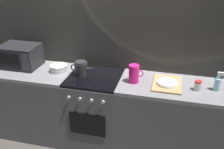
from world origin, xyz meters
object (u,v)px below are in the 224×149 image
object	(u,v)px
microwave	(20,56)
mixing_bowl	(59,68)
dish_pile	(167,84)
pitcher	(134,74)
spray_bottle	(218,83)
kettle	(81,68)
spice_jar	(198,86)
stove_unit	(95,110)

from	to	relation	value
microwave	mixing_bowl	world-z (taller)	microwave
mixing_bowl	dish_pile	size ratio (longest dim) A/B	0.50
pitcher	spray_bottle	world-z (taller)	spray_bottle
kettle	spray_bottle	distance (m)	1.47
microwave	spice_jar	size ratio (longest dim) A/B	4.38
kettle	spice_jar	size ratio (longest dim) A/B	2.71
mixing_bowl	kettle	bearing A→B (deg)	-4.69
kettle	mixing_bowl	size ratio (longest dim) A/B	1.42
spice_jar	microwave	bearing A→B (deg)	177.06
mixing_bowl	spray_bottle	xyz separation A→B (m)	(1.76, -0.03, 0.04)
stove_unit	mixing_bowl	distance (m)	0.67
microwave	dish_pile	world-z (taller)	microwave
dish_pile	spice_jar	bearing A→B (deg)	-5.91
stove_unit	spray_bottle	size ratio (longest dim) A/B	4.43
mixing_bowl	pitcher	size ratio (longest dim) A/B	1.00
stove_unit	microwave	world-z (taller)	microwave
dish_pile	spray_bottle	bearing A→B (deg)	1.76
spice_jar	stove_unit	bearing A→B (deg)	177.93
spice_jar	mixing_bowl	bearing A→B (deg)	177.29
stove_unit	spice_jar	size ratio (longest dim) A/B	8.57
kettle	spice_jar	bearing A→B (deg)	-2.25
pitcher	dish_pile	xyz separation A→B (m)	(0.36, 0.02, -0.08)
spice_jar	spray_bottle	world-z (taller)	spray_bottle
stove_unit	dish_pile	world-z (taller)	dish_pile
pitcher	spray_bottle	bearing A→B (deg)	2.04
microwave	spray_bottle	size ratio (longest dim) A/B	2.27
mixing_bowl	spray_bottle	bearing A→B (deg)	-0.88
stove_unit	mixing_bowl	xyz separation A→B (m)	(-0.45, 0.03, 0.49)
microwave	mixing_bowl	size ratio (longest dim) A/B	2.30
kettle	dish_pile	size ratio (longest dim) A/B	0.71
microwave	spray_bottle	xyz separation A→B (m)	(2.28, -0.06, -0.06)
stove_unit	kettle	distance (m)	0.55
spice_jar	spray_bottle	bearing A→B (deg)	13.92
stove_unit	pitcher	size ratio (longest dim) A/B	4.50
pitcher	dish_pile	world-z (taller)	pitcher
microwave	kettle	world-z (taller)	microwave
stove_unit	pitcher	world-z (taller)	pitcher
microwave	stove_unit	bearing A→B (deg)	-3.94
mixing_bowl	pitcher	world-z (taller)	pitcher
pitcher	spice_jar	world-z (taller)	pitcher
mixing_bowl	stove_unit	bearing A→B (deg)	-4.29
stove_unit	spray_bottle	world-z (taller)	spray_bottle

